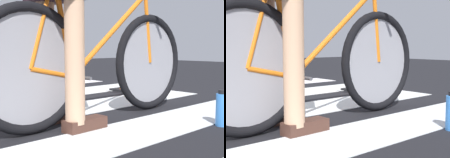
% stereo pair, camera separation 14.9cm
% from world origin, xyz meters
% --- Properties ---
extents(bicycle_1_of_2, '(1.74, 0.52, 0.93)m').
position_xyz_m(bicycle_1_of_2, '(1.03, -1.18, 0.41)').
color(bicycle_1_of_2, black).
rests_on(bicycle_1_of_2, ground).
extents(cyclist_1_of_2, '(0.32, 0.41, 1.02)m').
position_xyz_m(cyclist_1_of_2, '(0.72, -1.19, 0.68)').
color(cyclist_1_of_2, tan).
rests_on(cyclist_1_of_2, ground).
extents(traffic_cone, '(0.38, 0.38, 0.44)m').
position_xyz_m(traffic_cone, '(2.21, -0.41, 0.23)').
color(traffic_cone, black).
rests_on(traffic_cone, ground).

